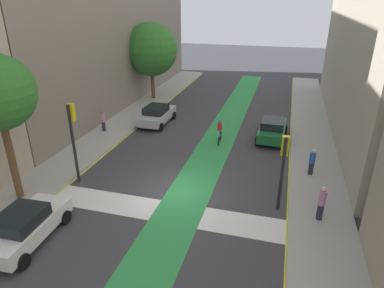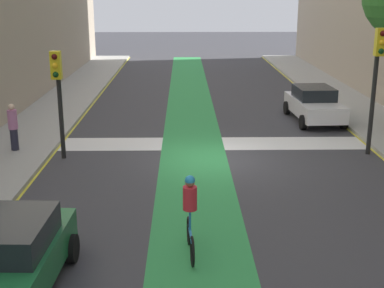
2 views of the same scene
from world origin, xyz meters
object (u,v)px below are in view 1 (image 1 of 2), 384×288
Objects in this scene: traffic_signal_near_left at (73,129)px; pedestrian_sidewalk_right_a at (322,203)px; cyclist_in_lane at (220,131)px; car_silver_left_far at (157,115)px; car_white_left_near at (25,226)px; street_tree_far at (151,50)px; pedestrian_sidewalk_right_b at (312,162)px; car_green_right_far at (272,129)px; pedestrian_sidewalk_left_a at (103,121)px; traffic_signal_near_right at (284,159)px.

traffic_signal_near_left is 13.19m from pedestrian_sidewalk_right_a.
traffic_signal_near_left is 10.22m from cyclist_in_lane.
car_silver_left_far is (0.88, 10.03, -2.39)m from traffic_signal_near_left.
street_tree_far reaches higher than car_white_left_near.
car_silver_left_far is at bearing 153.68° from pedestrian_sidewalk_right_b.
street_tree_far is at bearing 114.26° from car_silver_left_far.
traffic_signal_near_left is at bearing -162.04° from pedestrian_sidewalk_right_b.
pedestrian_sidewalk_right_b is at bearing -63.38° from car_green_right_far.
pedestrian_sidewalk_right_a is 17.07m from pedestrian_sidewalk_left_a.
cyclist_in_lane is at bearing 65.22° from car_white_left_near.
pedestrian_sidewalk_left_a is at bearing 169.17° from pedestrian_sidewalk_right_b.
traffic_signal_near_left is 13.62m from pedestrian_sidewalk_right_b.
traffic_signal_near_left reaches higher than traffic_signal_near_right.
traffic_signal_near_right is 0.90× the size of car_silver_left_far.
car_green_right_far is at bearing -4.97° from car_silver_left_far.
pedestrian_sidewalk_right_a is (13.01, -0.35, -2.15)m from traffic_signal_near_left.
traffic_signal_near_right is at bearing -43.48° from car_silver_left_far.
pedestrian_sidewalk_right_b is at bearing -28.26° from cyclist_in_lane.
traffic_signal_near_left is at bearing 98.69° from car_white_left_near.
cyclist_in_lane is at bearing -153.49° from car_green_right_far.
street_tree_far reaches higher than traffic_signal_near_right.
pedestrian_sidewalk_right_a is 0.23× the size of street_tree_far.
pedestrian_sidewalk_right_a is (12.13, -10.38, 0.23)m from car_silver_left_far.
cyclist_in_lane is 1.18× the size of pedestrian_sidewalk_right_b.
pedestrian_sidewalk_right_a reaches higher than cyclist_in_lane.
pedestrian_sidewalk_right_b reaches higher than car_green_right_far.
street_tree_far reaches higher than car_silver_left_far.
pedestrian_sidewalk_right_a is 1.05× the size of pedestrian_sidewalk_left_a.
street_tree_far is at bearing 148.82° from car_green_right_far.
cyclist_in_lane is at bearing 122.08° from traffic_signal_near_right.
pedestrian_sidewalk_left_a is 0.22× the size of street_tree_far.
pedestrian_sidewalk_right_a reaches higher than car_green_right_far.
pedestrian_sidewalk_left_a is at bearing -91.49° from street_tree_far.
traffic_signal_near_left is at bearing -82.74° from street_tree_far.
street_tree_far is at bearing 97.26° from traffic_signal_near_left.
traffic_signal_near_left is 10.35m from car_silver_left_far.
traffic_signal_near_left is 2.46× the size of cyclist_in_lane.
car_green_right_far is at bearing 56.90° from car_white_left_near.
cyclist_in_lane is 0.25× the size of street_tree_far.
pedestrian_sidewalk_right_b is (1.67, 3.82, -1.76)m from traffic_signal_near_right.
car_silver_left_far is 6.34m from cyclist_in_lane.
cyclist_in_lane is (-3.58, -1.78, 0.17)m from car_green_right_far.
traffic_signal_near_left is (-11.11, -0.32, 0.48)m from traffic_signal_near_right.
traffic_signal_near_right reaches higher than car_white_left_near.
traffic_signal_near_left is at bearing -178.33° from traffic_signal_near_right.
pedestrian_sidewalk_right_b is (15.16, -2.90, -0.04)m from pedestrian_sidewalk_left_a.
traffic_signal_near_right is at bearing 1.67° from traffic_signal_near_left.
cyclist_in_lane is 13.39m from street_tree_far.
traffic_signal_near_left is at bearing -138.00° from car_green_right_far.
pedestrian_sidewalk_left_a is at bearing -177.54° from cyclist_in_lane.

